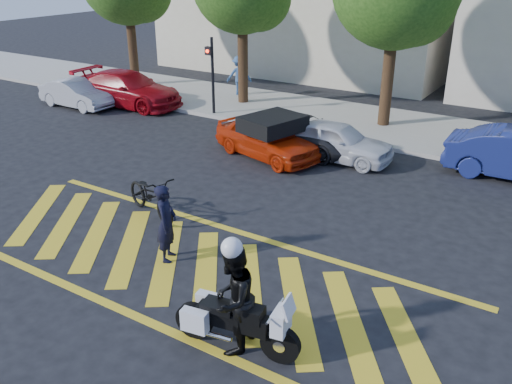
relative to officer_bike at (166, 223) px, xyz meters
The scene contains 14 objects.
ground 1.04m from the officer_bike, ahead, with size 90.00×90.00×0.00m, color black.
sidewalk 12.00m from the officer_bike, 87.36° to the left, with size 60.00×5.00×0.15m, color #9E998E.
crosswalk 1.02m from the officer_bike, ahead, with size 12.33×4.00×0.01m.
signal_pole 11.43m from the officer_bike, 121.51° to the left, with size 0.28×0.43×3.20m.
officer_bike is the anchor object (origin of this frame).
bicycle 2.32m from the officer_bike, 141.26° to the left, with size 0.74×2.13×1.12m, color black.
police_motorcycle 3.37m from the officer_bike, 29.92° to the right, with size 2.29×0.85×1.01m.
officer_moto 3.34m from the officer_bike, 29.97° to the right, with size 0.96×0.75×1.97m, color black.
red_convertible 6.95m from the officer_bike, 103.10° to the left, with size 1.56×3.89×1.33m, color #B82508.
parked_far_left 14.20m from the officer_bike, 146.84° to the left, with size 1.27×3.63×1.20m, color #93949A.
parked_left 13.70m from the officer_bike, 138.01° to the left, with size 2.09×5.15×1.50m, color #9A0912.
parked_mid_left 8.04m from the officer_bike, 96.34° to the left, with size 1.96×4.26×1.18m, color black.
parked_mid_right 7.78m from the officer_bike, 86.67° to the left, with size 1.51×3.74×1.28m, color silver.
pedestrian_left 14.72m from the officer_bike, 117.80° to the left, with size 1.14×0.66×1.77m, color #355992.
Camera 1 is at (6.64, -7.72, 6.22)m, focal length 38.00 mm.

